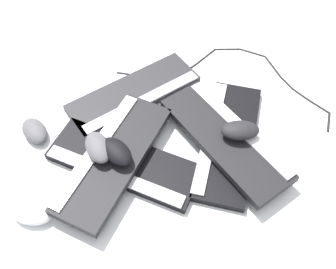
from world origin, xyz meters
name	(u,v)px	position (x,y,z in m)	size (l,w,h in m)	color
ground_plane	(152,126)	(0.00, 0.00, 0.00)	(3.20, 3.20, 0.00)	silver
keyboard_0	(227,140)	(0.24, -0.01, 0.01)	(0.16, 0.44, 0.03)	black
keyboard_1	(134,94)	(-0.09, 0.11, 0.01)	(0.41, 0.42, 0.03)	#232326
keyboard_2	(123,163)	(-0.05, -0.16, 0.01)	(0.46, 0.23, 0.03)	black
keyboard_3	(225,138)	(0.23, -0.03, 0.04)	(0.43, 0.41, 0.03)	black
keyboard_4	(114,157)	(-0.07, -0.16, 0.04)	(0.24, 0.46, 0.03)	black
mouse_0	(116,151)	(-0.06, -0.16, 0.08)	(0.11, 0.07, 0.04)	black
mouse_1	(32,213)	(-0.24, -0.36, 0.02)	(0.11, 0.07, 0.04)	silver
mouse_2	(35,131)	(-0.34, -0.11, 0.02)	(0.11, 0.07, 0.04)	#4C4C51
mouse_3	(98,147)	(-0.11, -0.16, 0.08)	(0.11, 0.07, 0.04)	#4C4C51
mouse_4	(240,130)	(0.26, -0.02, 0.08)	(0.11, 0.07, 0.04)	black
cable_0	(234,74)	(0.22, 0.28, 0.00)	(0.73, 0.33, 0.01)	black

